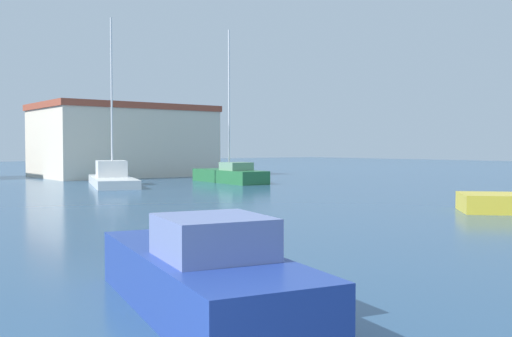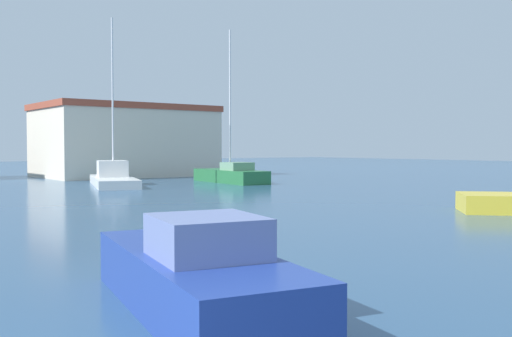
# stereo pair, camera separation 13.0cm
# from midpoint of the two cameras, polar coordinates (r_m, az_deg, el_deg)

# --- Properties ---
(water) EXTENTS (160.00, 160.00, 0.00)m
(water) POSITION_cam_midpoint_polar(r_m,az_deg,el_deg) (28.48, -3.03, -2.84)
(water) COLOR #2D5175
(water) RESTS_ON ground
(sailboat_white_mid_harbor) EXTENTS (5.02, 8.96, 10.55)m
(sailboat_white_mid_harbor) POSITION_cam_midpoint_polar(r_m,az_deg,el_deg) (38.45, -13.86, -0.81)
(sailboat_white_mid_harbor) COLOR white
(sailboat_white_mid_harbor) RESTS_ON water
(motorboat_blue_far_left) EXTENTS (2.89, 5.62, 1.48)m
(motorboat_blue_far_left) POSITION_cam_midpoint_polar(r_m,az_deg,el_deg) (8.92, -5.61, -10.30)
(motorboat_blue_far_left) COLOR #233D93
(motorboat_blue_far_left) RESTS_ON water
(sailboat_green_inner_mooring) EXTENTS (2.69, 7.11, 10.45)m
(sailboat_green_inner_mooring) POSITION_cam_midpoint_polar(r_m,az_deg,el_deg) (40.43, -2.63, -0.57)
(sailboat_green_inner_mooring) COLOR #28703D
(sailboat_green_inner_mooring) RESTS_ON water
(harbor_office) EXTENTS (13.76, 9.06, 5.91)m
(harbor_office) POSITION_cam_midpoint_polar(r_m,az_deg,el_deg) (50.59, -12.74, 2.64)
(harbor_office) COLOR beige
(harbor_office) RESTS_ON ground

